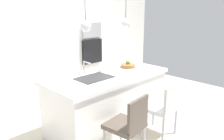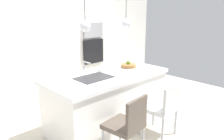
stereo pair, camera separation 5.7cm
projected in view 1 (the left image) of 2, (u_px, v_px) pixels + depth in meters
floor at (108, 125)px, 3.86m from camera, size 6.60×6.60×0.00m
back_wall at (52, 39)px, 4.65m from camera, size 6.00×0.10×2.60m
kitchen_island at (108, 100)px, 3.74m from camera, size 2.00×0.96×0.89m
sink_basin at (94, 78)px, 3.43m from camera, size 0.56×0.40×0.02m
faucet at (85, 66)px, 3.54m from camera, size 0.02×0.17×0.22m
fruit_bowl at (128, 65)px, 4.04m from camera, size 0.27×0.27×0.13m
microwave at (91, 30)px, 5.24m from camera, size 0.54×0.08×0.34m
oven at (92, 51)px, 5.38m from camera, size 0.56×0.08×0.56m
chair_near at (129, 124)px, 2.89m from camera, size 0.48×0.49×0.86m
chair_middle at (163, 106)px, 3.42m from camera, size 0.47×0.48×0.84m
pendant_light_left at (86, 26)px, 3.14m from camera, size 0.16×0.16×0.76m
pendant_light_right at (126, 23)px, 3.70m from camera, size 0.16×0.16×0.76m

